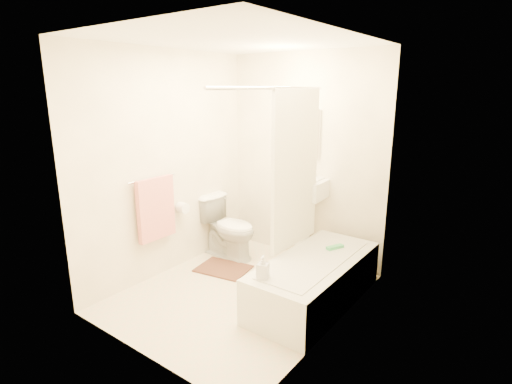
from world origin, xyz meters
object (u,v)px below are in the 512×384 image
Objects in this scene: bathtub at (315,281)px; soap_bottle at (263,268)px; toilet at (229,228)px; sink at (302,216)px; bath_mat at (223,269)px.

bathtub is 0.71m from soap_bottle.
toilet is 1.41m from bathtub.
sink is at bearing 107.00° from soap_bottle.
bath_mat is at bearing 148.28° from soap_bottle.
bathtub is at bearing -55.78° from sink.
toilet is 3.60× the size of soap_bottle.
toilet is 0.53m from bath_mat.
sink is at bearing 53.04° from bath_mat.
toilet is at bearing 120.54° from bath_mat.
soap_bottle is (-0.17, -0.61, 0.32)m from bathtub.
bath_mat is at bearing 179.98° from bathtub.
soap_bottle is at bearing -126.08° from toilet.
sink reaches higher than soap_bottle.
bath_mat is (0.20, -0.34, -0.36)m from toilet.
sink is at bearing -58.65° from toilet.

